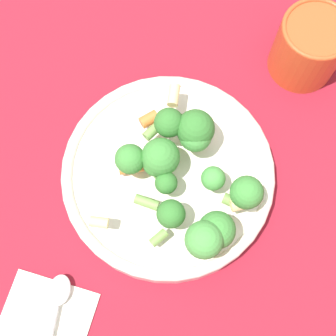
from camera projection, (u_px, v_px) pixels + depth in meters
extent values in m
plane|color=maroon|center=(168.00, 180.00, 0.60)|extent=(3.00, 3.00, 0.00)
cylinder|color=silver|center=(168.00, 176.00, 0.58)|extent=(0.26, 0.26, 0.03)
torus|color=silver|center=(168.00, 172.00, 0.57)|extent=(0.26, 0.26, 0.01)
cylinder|color=#8CB766|center=(194.00, 138.00, 0.56)|extent=(0.02, 0.02, 0.02)
sphere|color=#33722D|center=(195.00, 129.00, 0.53)|extent=(0.04, 0.04, 0.04)
cylinder|color=#8CB766|center=(202.00, 243.00, 0.51)|extent=(0.01, 0.01, 0.01)
sphere|color=#479342|center=(204.00, 240.00, 0.48)|extent=(0.04, 0.04, 0.04)
cylinder|color=#8CB766|center=(132.00, 165.00, 0.55)|extent=(0.01, 0.01, 0.02)
sphere|color=#3D8438|center=(130.00, 159.00, 0.53)|extent=(0.04, 0.04, 0.04)
cylinder|color=#8CB766|center=(157.00, 168.00, 0.55)|extent=(0.01, 0.01, 0.01)
sphere|color=#3D8438|center=(156.00, 163.00, 0.53)|extent=(0.03, 0.03, 0.03)
cylinder|color=#8CB766|center=(243.00, 198.00, 0.54)|extent=(0.01, 0.01, 0.02)
sphere|color=#3D8438|center=(247.00, 192.00, 0.51)|extent=(0.04, 0.04, 0.04)
cylinder|color=#8CB766|center=(159.00, 167.00, 0.55)|extent=(0.02, 0.02, 0.01)
sphere|color=#3D8438|center=(159.00, 160.00, 0.53)|extent=(0.04, 0.04, 0.04)
cylinder|color=#8CB766|center=(194.00, 143.00, 0.56)|extent=(0.01, 0.01, 0.02)
sphere|color=#479342|center=(195.00, 135.00, 0.53)|extent=(0.04, 0.04, 0.04)
cylinder|color=#8CB766|center=(171.00, 218.00, 0.53)|extent=(0.01, 0.01, 0.01)
sphere|color=#33722D|center=(171.00, 214.00, 0.51)|extent=(0.03, 0.03, 0.03)
cylinder|color=#8CB766|center=(169.00, 130.00, 0.55)|extent=(0.01, 0.01, 0.01)
sphere|color=#33722D|center=(169.00, 123.00, 0.53)|extent=(0.03, 0.03, 0.03)
cylinder|color=#8CB766|center=(215.00, 234.00, 0.52)|extent=(0.01, 0.01, 0.01)
sphere|color=#3D8438|center=(217.00, 230.00, 0.50)|extent=(0.04, 0.04, 0.04)
cylinder|color=#8CB766|center=(166.00, 187.00, 0.54)|extent=(0.01, 0.01, 0.01)
sphere|color=#33722D|center=(166.00, 183.00, 0.53)|extent=(0.03, 0.03, 0.03)
cylinder|color=#8CB766|center=(212.00, 182.00, 0.54)|extent=(0.01, 0.01, 0.01)
sphere|color=#479342|center=(213.00, 178.00, 0.53)|extent=(0.03, 0.03, 0.03)
cylinder|color=beige|center=(174.00, 95.00, 0.56)|extent=(0.02, 0.03, 0.01)
cylinder|color=beige|center=(243.00, 202.00, 0.53)|extent=(0.03, 0.03, 0.01)
cylinder|color=orange|center=(149.00, 119.00, 0.56)|extent=(0.02, 0.03, 0.01)
cylinder|color=#729E4C|center=(164.00, 175.00, 0.54)|extent=(0.01, 0.02, 0.01)
cylinder|color=#729E4C|center=(155.00, 129.00, 0.55)|extent=(0.02, 0.03, 0.01)
cylinder|color=beige|center=(99.00, 222.00, 0.52)|extent=(0.02, 0.02, 0.01)
cylinder|color=#729E4C|center=(233.00, 201.00, 0.54)|extent=(0.02, 0.02, 0.01)
cylinder|color=#729E4C|center=(144.00, 201.00, 0.53)|extent=(0.03, 0.02, 0.01)
cylinder|color=orange|center=(131.00, 169.00, 0.56)|extent=(0.03, 0.03, 0.01)
cylinder|color=orange|center=(204.00, 124.00, 0.56)|extent=(0.02, 0.03, 0.01)
cylinder|color=#729E4C|center=(159.00, 238.00, 0.52)|extent=(0.02, 0.02, 0.01)
cylinder|color=orange|center=(218.00, 235.00, 0.52)|extent=(0.03, 0.03, 0.01)
cylinder|color=#729E4C|center=(244.00, 193.00, 0.52)|extent=(0.02, 0.02, 0.01)
cylinder|color=orange|center=(160.00, 162.00, 0.54)|extent=(0.03, 0.02, 0.01)
cylinder|color=beige|center=(198.00, 135.00, 0.56)|extent=(0.03, 0.02, 0.01)
cylinder|color=#CC4C23|center=(308.00, 48.00, 0.61)|extent=(0.09, 0.09, 0.09)
torus|color=#CC4C23|center=(318.00, 29.00, 0.57)|extent=(0.09, 0.09, 0.01)
ellipsoid|color=silver|center=(60.00, 290.00, 0.55)|extent=(0.04, 0.04, 0.01)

